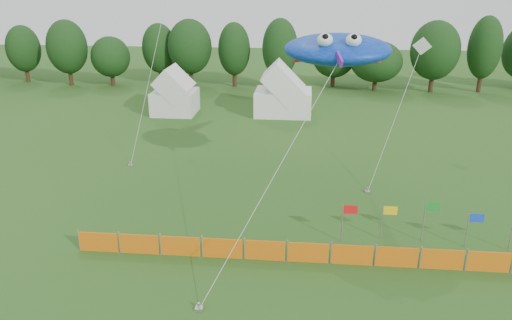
# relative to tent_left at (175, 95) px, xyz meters

# --- Properties ---
(treeline) EXTENTS (104.57, 8.78, 8.36)m
(treeline) POSITION_rel_tent_left_xyz_m (12.02, 12.55, 2.37)
(treeline) COLOR #382314
(treeline) RESTS_ON ground
(tent_left) EXTENTS (4.08, 4.08, 3.60)m
(tent_left) POSITION_rel_tent_left_xyz_m (0.00, 0.00, 0.00)
(tent_left) COLOR silver
(tent_left) RESTS_ON ground
(tent_right) EXTENTS (5.40, 4.32, 3.81)m
(tent_right) POSITION_rel_tent_left_xyz_m (10.38, 0.66, 0.11)
(tent_right) COLOR white
(tent_right) RESTS_ON ground
(barrier_fence) EXTENTS (21.90, 0.06, 1.00)m
(barrier_fence) POSITION_rel_tent_left_xyz_m (12.76, -25.74, -1.32)
(barrier_fence) COLOR #D8630C
(barrier_fence) RESTS_ON ground
(flag_row) EXTENTS (8.73, 0.61, 2.14)m
(flag_row) POSITION_rel_tent_left_xyz_m (18.56, -23.46, -0.49)
(flag_row) COLOR gray
(flag_row) RESTS_ON ground
(stingray_kite) EXTENTS (8.88, 18.21, 9.88)m
(stingray_kite) POSITION_rel_tent_left_xyz_m (14.02, -18.73, 7.02)
(stingray_kite) COLOR blue
(stingray_kite) RESTS_ON ground
(small_kite_white) EXTENTS (5.56, 11.29, 8.19)m
(small_kite_white) POSITION_rel_tent_left_xyz_m (19.97, -9.13, 3.83)
(small_kite_white) COLOR white
(small_kite_white) RESTS_ON ground
(small_kite_dark) EXTENTS (1.22, 10.63, 12.03)m
(small_kite_dark) POSITION_rel_tent_left_xyz_m (0.79, -8.69, 4.58)
(small_kite_dark) COLOR black
(small_kite_dark) RESTS_ON ground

